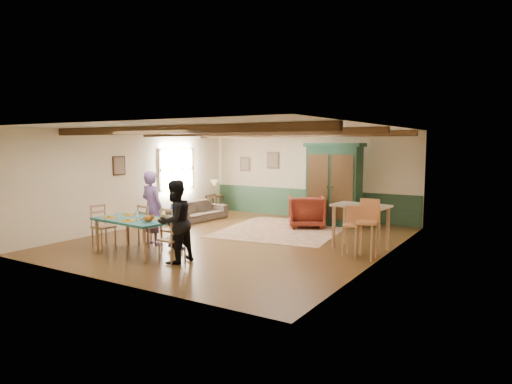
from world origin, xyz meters
The scene contains 35 objects.
floor centered at (0.00, 0.00, 0.00)m, with size 8.00×8.00×0.00m, color #4C2E15.
wall_back centered at (0.00, 4.00, 1.35)m, with size 7.00×0.02×2.70m, color beige.
wall_left centered at (-3.50, 0.00, 1.35)m, with size 0.02×8.00×2.70m, color beige.
wall_right centered at (3.50, 0.00, 1.35)m, with size 0.02×8.00×2.70m, color beige.
ceiling centered at (0.00, 0.00, 2.70)m, with size 7.00×8.00×0.02m, color silver.
wainscot_back centered at (0.00, 3.98, 0.45)m, with size 6.95×0.03×0.90m, color #213C28.
ceiling_beam_front centered at (0.00, -2.30, 2.61)m, with size 6.95×0.16×0.16m, color #301E0D.
ceiling_beam_mid centered at (0.00, 0.40, 2.61)m, with size 6.95×0.16×0.16m, color #301E0D.
ceiling_beam_back centered at (0.00, 3.00, 2.61)m, with size 6.95×0.16×0.16m, color #301E0D.
window_left centered at (-3.47, 1.70, 1.55)m, with size 0.06×1.60×1.30m, color white, non-canonical shape.
picture_left_wall centered at (-3.47, -0.60, 1.75)m, with size 0.04×0.42×0.52m, color gray, non-canonical shape.
picture_back_a centered at (-1.30, 3.97, 1.80)m, with size 0.45×0.04×0.55m, color gray, non-canonical shape.
picture_back_b centered at (-2.40, 3.97, 1.65)m, with size 0.38×0.04×0.48m, color gray, non-canonical shape.
dining_table centered at (-1.10, -2.32, 0.37)m, with size 1.79×0.99×0.75m, color #1D5C5C, non-canonical shape.
dining_chair_far_left centered at (-1.42, -1.57, 0.47)m, with size 0.42×0.44×0.94m, color #9B714D, non-canonical shape.
dining_chair_far_right centered at (-0.63, -1.65, 0.47)m, with size 0.42×0.44×0.94m, color #9B714D, non-canonical shape.
dining_chair_end_left centered at (-2.24, -2.21, 0.47)m, with size 0.42×0.44×0.94m, color #9B714D, non-canonical shape.
dining_chair_end_right centered at (0.04, -2.44, 0.47)m, with size 0.42×0.44×0.94m, color #9B714D, non-canonical shape.
person_man centered at (-1.41, -1.49, 0.86)m, with size 0.63×0.41×1.72m, color #6F5089.
person_woman centered at (0.14, -2.45, 0.82)m, with size 0.80×0.62×1.64m, color black.
person_child centered at (-0.62, -1.57, 0.50)m, with size 0.49×0.32×1.00m, color navy.
cat centered at (-0.56, -2.48, 0.84)m, with size 0.36×0.14×0.18m, color #BD6021, non-canonical shape.
place_setting_near_left centered at (-1.67, -2.52, 0.80)m, with size 0.40×0.30×0.11m, color gold, non-canonical shape.
place_setting_near_center centered at (-1.02, -2.58, 0.80)m, with size 0.40×0.30×0.11m, color gold, non-canonical shape.
place_setting_far_left centered at (-1.62, -2.02, 0.80)m, with size 0.40×0.30×0.11m, color gold, non-canonical shape.
place_setting_far_right centered at (-0.53, -2.13, 0.80)m, with size 0.40×0.30×0.11m, color gold, non-canonical shape.
area_rug centered at (0.29, 1.71, 0.01)m, with size 3.05×3.62×0.01m, color beige.
armoire centered at (1.19, 3.14, 1.18)m, with size 1.67×0.67×2.36m, color black.
armchair centered at (0.68, 2.40, 0.45)m, with size 0.95×0.98×0.89m, color #4D150F.
sofa centered at (-2.66, 1.72, 0.29)m, with size 1.99×0.78×0.58m, color #382C23.
end_table centered at (-3.20, 3.30, 0.29)m, with size 0.48×0.48×0.58m, color #301E0D, non-canonical shape.
table_lamp centered at (-3.20, 3.30, 0.85)m, with size 0.30×0.30×0.53m, color beige, non-canonical shape.
counter_table centered at (2.85, 0.60, 0.50)m, with size 1.20×0.70×1.00m, color beige, non-canonical shape.
bar_stool_left centered at (2.88, -0.07, 0.52)m, with size 0.37×0.40×1.04m, color #CF8350, non-canonical shape.
bar_stool_right centered at (3.23, -0.17, 0.61)m, with size 0.43×0.47×1.21m, color #CF8350, non-canonical shape.
Camera 1 is at (6.11, -9.11, 2.33)m, focal length 32.00 mm.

